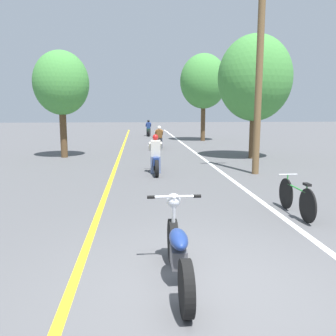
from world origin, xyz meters
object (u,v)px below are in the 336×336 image
(roadside_tree_right_far, at_px, (204,82))
(motorcycle_foreground, at_px, (178,251))
(motorcycle_rider_far, at_px, (149,130))
(roadside_tree_right_near, at_px, (255,78))
(motorcycle_rider_mid, at_px, (159,140))
(utility_pole, at_px, (259,74))
(motorcycle_rider_lead, at_px, (156,159))
(bicycle_parked, at_px, (296,198))
(roadside_tree_left, at_px, (61,84))

(roadside_tree_right_far, height_order, motorcycle_foreground, roadside_tree_right_far)
(roadside_tree_right_far, bearing_deg, motorcycle_rider_far, 126.60)
(roadside_tree_right_near, height_order, motorcycle_rider_mid, roadside_tree_right_near)
(utility_pole, xyz_separation_m, motorcycle_foreground, (-3.71, -7.83, -3.06))
(utility_pole, relative_size, motorcycle_rider_lead, 3.27)
(roadside_tree_right_near, relative_size, motorcycle_rider_mid, 2.77)
(motorcycle_rider_far, height_order, bicycle_parked, motorcycle_rider_far)
(motorcycle_foreground, distance_m, bicycle_parked, 4.05)
(utility_pole, xyz_separation_m, bicycle_parked, (-0.79, -5.02, -3.11))
(roadside_tree_right_far, bearing_deg, roadside_tree_right_near, -86.51)
(motorcycle_rider_far, bearing_deg, motorcycle_rider_mid, -88.23)
(utility_pole, distance_m, bicycle_parked, 5.96)
(utility_pole, xyz_separation_m, roadside_tree_right_far, (0.61, 13.62, 0.78))
(motorcycle_rider_lead, bearing_deg, roadside_tree_right_far, 72.41)
(roadside_tree_right_far, relative_size, motorcycle_rider_lead, 2.99)
(bicycle_parked, bearing_deg, roadside_tree_right_near, 77.64)
(roadside_tree_right_far, xyz_separation_m, motorcycle_rider_mid, (-3.52, -4.81, -3.76))
(motorcycle_rider_lead, height_order, motorcycle_rider_far, motorcycle_rider_lead)
(roadside_tree_right_near, bearing_deg, motorcycle_rider_lead, -143.03)
(roadside_tree_right_far, xyz_separation_m, motorcycle_rider_lead, (-4.18, -13.18, -3.74))
(utility_pole, relative_size, roadside_tree_left, 1.36)
(utility_pole, height_order, motorcycle_rider_far, utility_pole)
(roadside_tree_right_far, xyz_separation_m, motorcycle_rider_far, (-3.83, 5.16, -3.74))
(roadside_tree_left, relative_size, motorcycle_rider_far, 2.32)
(roadside_tree_left, height_order, motorcycle_rider_mid, roadside_tree_left)
(roadside_tree_right_near, bearing_deg, motorcycle_rider_far, 106.66)
(roadside_tree_left, relative_size, bicycle_parked, 2.81)
(roadside_tree_left, bearing_deg, bicycle_parked, -55.65)
(roadside_tree_left, height_order, motorcycle_foreground, roadside_tree_left)
(utility_pole, distance_m, motorcycle_foreground, 9.19)
(roadside_tree_right_near, xyz_separation_m, bicycle_parked, (-1.98, -9.05, -3.31))
(motorcycle_foreground, height_order, motorcycle_rider_far, motorcycle_rider_far)
(motorcycle_rider_far, relative_size, bicycle_parked, 1.21)
(roadside_tree_right_far, distance_m, motorcycle_rider_mid, 7.05)
(motorcycle_rider_lead, relative_size, bicycle_parked, 1.17)
(utility_pole, distance_m, roadside_tree_left, 9.29)
(roadside_tree_right_far, distance_m, roadside_tree_left, 11.92)
(motorcycle_rider_lead, xyz_separation_m, bicycle_parked, (2.78, -5.46, -0.14))
(motorcycle_foreground, bearing_deg, motorcycle_rider_far, 88.95)
(roadside_tree_right_near, relative_size, motorcycle_foreground, 2.65)
(utility_pole, bearing_deg, motorcycle_rider_mid, 108.27)
(motorcycle_rider_mid, bearing_deg, bicycle_parked, -81.27)
(utility_pole, height_order, roadside_tree_left, utility_pole)
(motorcycle_rider_far, bearing_deg, roadside_tree_right_near, -73.34)
(utility_pole, relative_size, bicycle_parked, 3.82)
(motorcycle_foreground, relative_size, bicycle_parked, 1.20)
(utility_pole, distance_m, roadside_tree_right_near, 4.20)
(motorcycle_rider_mid, height_order, motorcycle_rider_far, motorcycle_rider_far)
(roadside_tree_left, distance_m, motorcycle_rider_mid, 6.75)
(roadside_tree_left, relative_size, motorcycle_foreground, 2.35)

